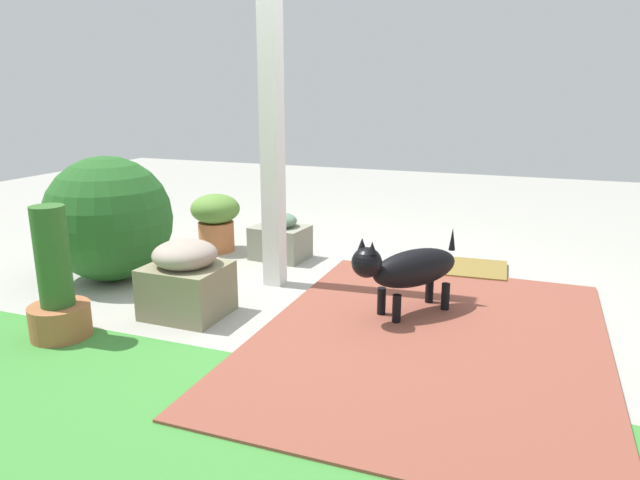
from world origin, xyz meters
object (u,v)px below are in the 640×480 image
Objects in this scene: round_shrub at (109,219)px; terracotta_pot_tall at (57,291)px; stone_planter_nearest at (280,238)px; stone_planter_mid at (187,280)px; doormat at (458,268)px; dog at (408,268)px; porch_pillar at (271,96)px; terracotta_pot_broad at (216,218)px.

round_shrub is 1.01m from terracotta_pot_tall.
round_shrub reaches higher than stone_planter_nearest.
round_shrub is (0.88, -0.39, 0.22)m from stone_planter_mid.
stone_planter_mid is at bearing 46.77° from doormat.
stone_planter_mid is 0.98m from round_shrub.
doormat is (-0.16, -1.04, -0.28)m from dog.
porch_pillar is 1.40m from dog.
stone_planter_nearest is 1.86m from terracotta_pot_tall.
round_shrub reaches higher than terracotta_pot_tall.
round_shrub is (1.12, 0.31, -0.83)m from porch_pillar.
terracotta_pot_tall reaches higher than doormat.
stone_planter_mid is 2.04m from doormat.
terracotta_pot_tall is at bearing 47.96° from stone_planter_mid.
stone_planter_nearest is 1.47m from dog.
dog reaches higher than stone_planter_nearest.
round_shrub is at bearing -65.73° from terracotta_pot_tall.
stone_planter_nearest is at bearing -135.27° from round_shrub.
stone_planter_nearest is (0.22, -0.57, -1.10)m from porch_pillar.
round_shrub is at bearing 1.46° from dog.
round_shrub is at bearing 71.66° from terracotta_pot_broad.
stone_planter_nearest is 1.28m from stone_planter_mid.
porch_pillar is 1.26m from stone_planter_nearest.
terracotta_pot_broad is at bearing -25.40° from dog.
stone_planter_nearest reaches higher than doormat.
porch_pillar reaches higher than doormat.
porch_pillar is 5.50× the size of stone_planter_mid.
stone_planter_nearest is 0.97× the size of stone_planter_mid.
porch_pillar is 1.73m from terracotta_pot_tall.
stone_planter_mid is at bearing -132.04° from terracotta_pot_tall.
round_shrub reaches higher than doormat.
terracotta_pot_broad is at bearing 5.31° from doormat.
round_shrub is 1.20× the size of terracotta_pot_tall.
stone_planter_mid is at bearing 156.12° from round_shrub.
doormat is at bearing -132.92° from terracotta_pot_tall.
stone_planter_mid is at bearing 89.09° from stone_planter_nearest.
round_shrub is (0.90, 0.89, 0.27)m from stone_planter_nearest.
doormat is (-1.37, -0.20, -0.15)m from stone_planter_nearest.
stone_planter_mid reaches higher than stone_planter_nearest.
porch_pillar is 1.28m from stone_planter_mid.
terracotta_pot_tall reaches higher than dog.
stone_planter_nearest is 0.65× the size of doormat.
terracotta_pot_tall is (0.49, 1.79, 0.10)m from stone_planter_nearest.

